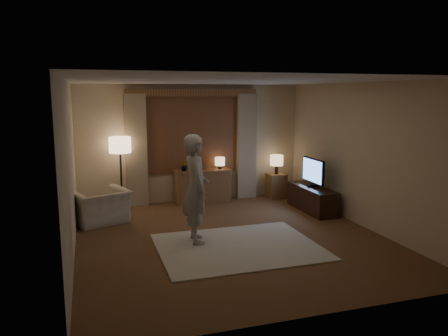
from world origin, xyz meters
name	(u,v)px	position (x,y,z in m)	size (l,w,h in m)	color
room	(222,156)	(0.00, 0.50, 1.33)	(5.04, 5.54, 2.64)	brown
rug	(238,247)	(-0.04, -0.46, 0.01)	(2.50, 2.00, 0.02)	beige
sideboard	(203,187)	(0.16, 2.50, 0.35)	(1.20, 0.40, 0.70)	brown
picture_frame	(203,167)	(0.16, 2.50, 0.80)	(0.16, 0.02, 0.20)	brown
plant	(185,166)	(-0.24, 2.50, 0.85)	(0.17, 0.13, 0.30)	#999999
table_lamp_sideboard	(220,162)	(0.56, 2.50, 0.90)	(0.22, 0.22, 0.30)	black
floor_lamp	(120,149)	(-1.60, 2.43, 1.28)	(0.44, 0.44, 1.53)	black
armchair	(100,207)	(-2.06, 1.56, 0.31)	(0.96, 0.84, 0.63)	beige
side_table	(276,186)	(1.92, 2.45, 0.28)	(0.40, 0.40, 0.56)	brown
table_lamp_side	(277,161)	(1.92, 2.45, 0.87)	(0.30, 0.30, 0.44)	black
tv_stand	(312,199)	(2.15, 1.15, 0.25)	(0.45, 1.40, 0.50)	black
tv	(313,171)	(2.15, 1.15, 0.83)	(0.20, 0.83, 0.60)	black
person	(196,189)	(-0.61, -0.02, 0.90)	(0.64, 0.42, 1.75)	#B1ACA3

